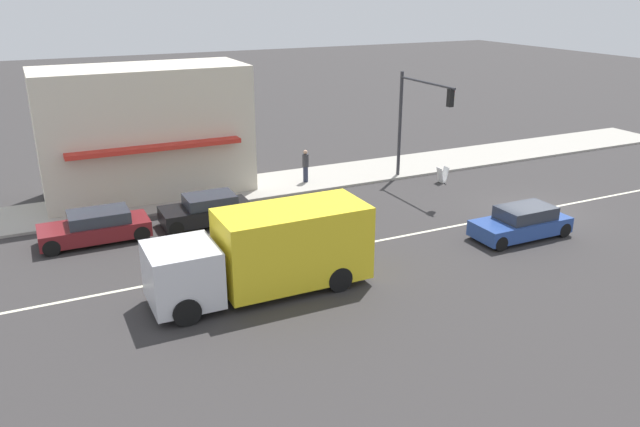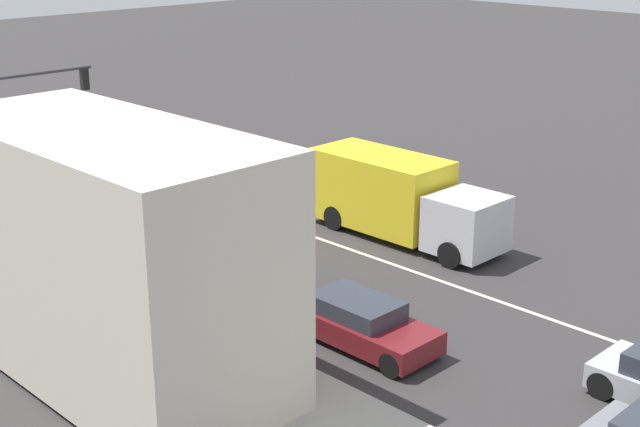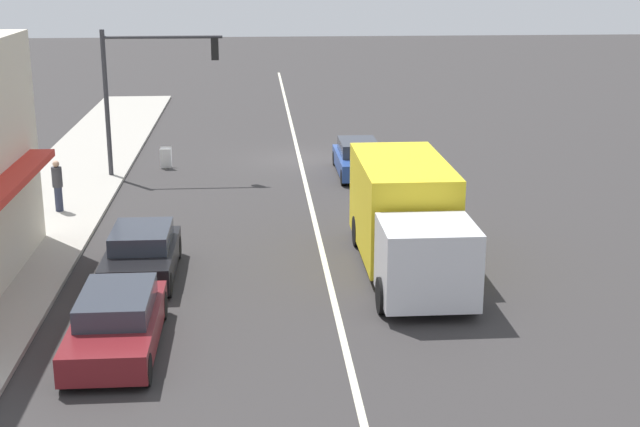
# 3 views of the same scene
# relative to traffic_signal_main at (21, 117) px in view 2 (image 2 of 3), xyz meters

# --- Properties ---
(ground_plane) EXTENTS (160.00, 160.00, 0.00)m
(ground_plane) POSITION_rel_traffic_signal_main_xyz_m (-6.12, 15.23, -3.90)
(ground_plane) COLOR #333030
(sidewalk_right) EXTENTS (4.00, 73.00, 0.12)m
(sidewalk_right) POSITION_rel_traffic_signal_main_xyz_m (2.88, 15.73, -3.84)
(sidewalk_right) COLOR #A8A399
(sidewalk_right) RESTS_ON ground
(lane_marking_center) EXTENTS (0.16, 60.00, 0.01)m
(lane_marking_center) POSITION_rel_traffic_signal_main_xyz_m (-6.12, -2.77, -3.90)
(lane_marking_center) COLOR beige
(lane_marking_center) RESTS_ON ground
(building_corner_store) EXTENTS (5.04, 9.93, 6.21)m
(building_corner_store) POSITION_rel_traffic_signal_main_xyz_m (4.38, 12.90, -0.68)
(building_corner_store) COLOR beige
(building_corner_store) RESTS_ON sidewalk_right
(traffic_signal_main) EXTENTS (4.59, 0.34, 5.60)m
(traffic_signal_main) POSITION_rel_traffic_signal_main_xyz_m (0.00, 0.00, 0.00)
(traffic_signal_main) COLOR #333338
(traffic_signal_main) RESTS_ON sidewalk_right
(pedestrian) EXTENTS (0.34, 0.34, 1.73)m
(pedestrian) POSITION_rel_traffic_signal_main_xyz_m (2.37, 5.17, -2.87)
(pedestrian) COLOR #282D42
(pedestrian) RESTS_ON sidewalk_right
(warning_aframe_sign) EXTENTS (0.45, 0.53, 0.84)m
(warning_aframe_sign) POSITION_rel_traffic_signal_main_xyz_m (-0.57, -1.52, -3.47)
(warning_aframe_sign) COLOR silver
(warning_aframe_sign) RESTS_ON ground
(delivery_truck) EXTENTS (2.44, 7.50, 2.87)m
(delivery_truck) POSITION_rel_traffic_signal_main_xyz_m (-8.32, 11.40, -2.43)
(delivery_truck) COLOR silver
(delivery_truck) RESTS_ON ground
(sedan_maroon) EXTENTS (1.82, 4.32, 1.29)m
(sedan_maroon) POSITION_rel_traffic_signal_main_xyz_m (-1.12, 16.19, -3.27)
(sedan_maroon) COLOR maroon
(sedan_maroon) RESTS_ON ground
(coupe_blue) EXTENTS (1.75, 4.19, 1.32)m
(coupe_blue) POSITION_rel_traffic_signal_main_xyz_m (-8.32, 0.15, -3.27)
(coupe_blue) COLOR #284793
(coupe_blue) RESTS_ON ground
(suv_black) EXTENTS (1.82, 3.91, 1.32)m
(suv_black) POSITION_rel_traffic_signal_main_xyz_m (-1.12, 11.52, -3.26)
(suv_black) COLOR black
(suv_black) RESTS_ON ground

